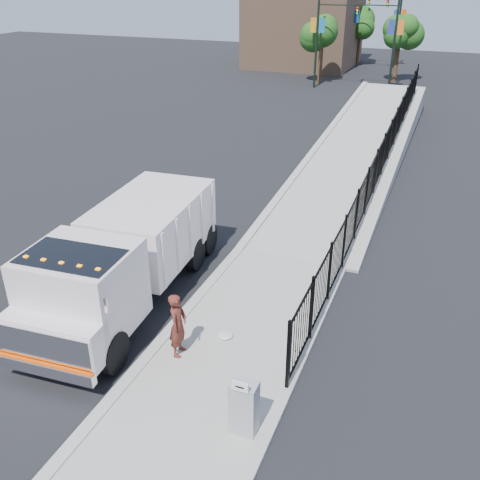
% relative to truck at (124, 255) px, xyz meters
% --- Properties ---
extents(ground, '(120.00, 120.00, 0.00)m').
position_rel_truck_xyz_m(ground, '(1.86, 0.15, -1.55)').
color(ground, black).
rests_on(ground, ground).
extents(sidewalk, '(3.55, 12.00, 0.12)m').
position_rel_truck_xyz_m(sidewalk, '(3.79, -1.85, -1.49)').
color(sidewalk, '#9E998E').
rests_on(sidewalk, ground).
extents(curb, '(0.30, 12.00, 0.16)m').
position_rel_truck_xyz_m(curb, '(1.86, -1.85, -1.47)').
color(curb, '#ADAAA3').
rests_on(curb, ground).
extents(ramp, '(3.95, 24.06, 3.19)m').
position_rel_truck_xyz_m(ramp, '(3.99, 16.15, -1.55)').
color(ramp, '#9E998E').
rests_on(ramp, ground).
extents(iron_fence, '(0.10, 28.00, 1.80)m').
position_rel_truck_xyz_m(iron_fence, '(5.41, 12.15, -0.65)').
color(iron_fence, black).
rests_on(iron_fence, ground).
extents(truck, '(3.13, 8.22, 2.76)m').
position_rel_truck_xyz_m(truck, '(0.00, 0.00, 0.00)').
color(truck, black).
rests_on(truck, ground).
extents(worker, '(0.48, 0.66, 1.70)m').
position_rel_truck_xyz_m(worker, '(2.55, -1.67, -0.58)').
color(worker, '#5A241A').
rests_on(worker, sidewalk).
extents(utility_cabinet, '(0.55, 0.40, 1.25)m').
position_rel_truck_xyz_m(utility_cabinet, '(4.96, -3.42, -0.81)').
color(utility_cabinet, gray).
rests_on(utility_cabinet, sidewalk).
extents(arrow_sign, '(0.35, 0.04, 0.22)m').
position_rel_truck_xyz_m(arrow_sign, '(4.96, -3.64, -0.07)').
color(arrow_sign, white).
rests_on(arrow_sign, utility_cabinet).
extents(debris, '(0.41, 0.41, 0.10)m').
position_rel_truck_xyz_m(debris, '(3.35, -0.64, -1.38)').
color(debris, silver).
rests_on(debris, sidewalk).
extents(light_pole_0, '(3.77, 0.22, 8.00)m').
position_rel_truck_xyz_m(light_pole_0, '(-2.80, 33.28, 2.81)').
color(light_pole_0, black).
rests_on(light_pole_0, ground).
extents(light_pole_1, '(3.78, 0.22, 8.00)m').
position_rel_truck_xyz_m(light_pole_1, '(2.53, 34.03, 2.81)').
color(light_pole_1, black).
rests_on(light_pole_1, ground).
extents(light_pole_2, '(3.77, 0.22, 8.00)m').
position_rel_truck_xyz_m(light_pole_2, '(-1.93, 43.26, 2.81)').
color(light_pole_2, black).
rests_on(light_pole_2, ground).
extents(light_pole_3, '(3.77, 0.22, 8.00)m').
position_rel_truck_xyz_m(light_pole_3, '(1.42, 45.87, 2.81)').
color(light_pole_3, black).
rests_on(light_pole_3, ground).
extents(tree_0, '(2.59, 2.59, 5.29)m').
position_rel_truck_xyz_m(tree_0, '(-3.10, 34.98, 2.39)').
color(tree_0, '#382314').
rests_on(tree_0, ground).
extents(tree_1, '(2.21, 2.21, 5.11)m').
position_rel_truck_xyz_m(tree_1, '(2.73, 38.28, 2.36)').
color(tree_1, '#382314').
rests_on(tree_1, ground).
extents(tree_2, '(2.75, 2.75, 5.37)m').
position_rel_truck_xyz_m(tree_2, '(-2.05, 46.52, 2.40)').
color(tree_2, '#382314').
rests_on(tree_2, ground).
extents(building, '(10.00, 10.00, 8.00)m').
position_rel_truck_xyz_m(building, '(-7.14, 44.15, 2.45)').
color(building, '#8C664C').
rests_on(building, ground).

